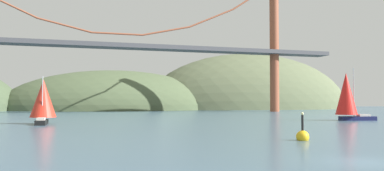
{
  "coord_description": "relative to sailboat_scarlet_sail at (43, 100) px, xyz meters",
  "views": [
    {
      "loc": [
        -16.09,
        -18.69,
        3.38
      ],
      "look_at": [
        0.0,
        30.0,
        5.25
      ],
      "focal_mm": 38.8,
      "sensor_mm": 36.0,
      "label": 1
    }
  ],
  "objects": [
    {
      "name": "headland_center",
      "position": [
        22.74,
        89.73,
        -3.49
      ],
      "size": [
        81.21,
        44.0,
        28.96
      ],
      "primitive_type": "ellipsoid",
      "color": "#4C5B3D",
      "rests_on": "ground_plane"
    },
    {
      "name": "headland_right",
      "position": [
        77.74,
        89.73,
        -3.49
      ],
      "size": [
        87.87,
        44.0,
        45.08
      ],
      "primitive_type": "ellipsoid",
      "color": "#5B6647",
      "rests_on": "ground_plane"
    },
    {
      "name": "channel_buoy",
      "position": [
        21.64,
        -33.41,
        -3.12
      ],
      "size": [
        1.1,
        1.1,
        2.64
      ],
      "color": "gold",
      "rests_on": "ground_plane"
    },
    {
      "name": "suspension_bridge",
      "position": [
        17.74,
        49.73,
        15.67
      ],
      "size": [
        132.83,
        6.0,
        40.28
      ],
      "color": "brown",
      "rests_on": "ground_plane"
    },
    {
      "name": "ground_plane",
      "position": [
        17.74,
        -45.27,
        -3.49
      ],
      "size": [
        360.0,
        360.0,
        0.0
      ],
      "primitive_type": "plane",
      "color": "#426075"
    },
    {
      "name": "sailboat_scarlet_sail",
      "position": [
        0.0,
        0.0,
        0.0
      ],
      "size": [
        3.98,
        6.61,
        6.84
      ],
      "color": "black",
      "rests_on": "ground_plane"
    },
    {
      "name": "sailboat_red_spinnaker",
      "position": [
        48.99,
        -5.15,
        0.74
      ],
      "size": [
        7.23,
        4.43,
        9.02
      ],
      "color": "#191E4C",
      "rests_on": "ground_plane"
    }
  ]
}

